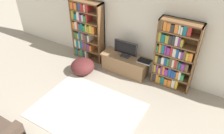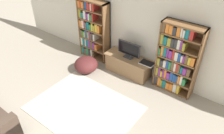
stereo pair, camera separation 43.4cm
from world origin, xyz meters
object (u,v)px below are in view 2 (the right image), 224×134
object	(u,v)px
bookshelf_left	(93,29)
tv_stand	(128,65)
television	(129,50)
beanbag_ottoman	(86,65)
laptop	(147,63)
bookshelf_right	(176,59)

from	to	relation	value
bookshelf_left	tv_stand	bearing A→B (deg)	-4.94
bookshelf_left	television	size ratio (longest dim) A/B	2.71
bookshelf_left	beanbag_ottoman	size ratio (longest dim) A/B	2.73
tv_stand	laptop	world-z (taller)	laptop
bookshelf_left	television	xyz separation A→B (m)	(1.29, -0.12, -0.14)
bookshelf_left	television	distance (m)	1.31
television	beanbag_ottoman	xyz separation A→B (m)	(-0.94, -0.60, -0.51)
tv_stand	television	distance (m)	0.47
bookshelf_left	bookshelf_right	distance (m)	2.48
bookshelf_left	beanbag_ottoman	xyz separation A→B (m)	(0.35, -0.72, -0.65)
television	bookshelf_right	bearing A→B (deg)	5.52
bookshelf_right	tv_stand	distance (m)	1.33
bookshelf_left	laptop	distance (m)	1.85
television	laptop	distance (m)	0.57
bookshelf_left	beanbag_ottoman	distance (m)	1.03
laptop	beanbag_ottoman	world-z (taller)	laptop
television	laptop	size ratio (longest dim) A/B	1.77
laptop	beanbag_ottoman	distance (m)	1.62
bookshelf_left	beanbag_ottoman	bearing A→B (deg)	-63.84
beanbag_ottoman	television	bearing A→B (deg)	32.59
bookshelf_right	television	distance (m)	1.20
tv_stand	beanbag_ottoman	distance (m)	1.12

